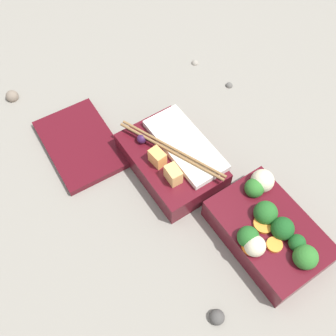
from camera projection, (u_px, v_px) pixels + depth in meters
The scene contains 8 objects.
ground_plane at pixel (216, 200), 0.69m from camera, with size 3.00×3.00×0.00m, color gray.
bento_tray_vegetable at pixel (268, 230), 0.62m from camera, with size 0.19×0.13×0.08m.
bento_tray_rice at pixel (172, 160), 0.70m from camera, with size 0.20×0.12×0.07m.
bento_lid at pixel (81, 144), 0.74m from camera, with size 0.18×0.12×0.01m, color #510F19.
pebble_0 at pixel (12, 96), 0.81m from camera, with size 0.03×0.03×0.03m, color #7A6B5B.
pebble_1 at pixel (229, 85), 0.83m from camera, with size 0.02×0.02×0.02m, color #595651.
pebble_2 at pixel (195, 62), 0.87m from camera, with size 0.02×0.02×0.02m, color gray.
pebble_3 at pixel (217, 317), 0.57m from camera, with size 0.02×0.02×0.02m, color #474442.
Camera 1 is at (-0.22, 0.25, 0.61)m, focal length 42.00 mm.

